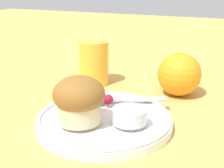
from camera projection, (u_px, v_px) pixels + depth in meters
name	position (u px, v px, depth m)	size (l,w,h in m)	color
ground_plane	(117.00, 123.00, 0.51)	(3.00, 3.00, 0.00)	tan
plate	(104.00, 120.00, 0.50)	(0.22, 0.22, 0.02)	white
muffin	(79.00, 99.00, 0.47)	(0.08, 0.08, 0.07)	beige
cream_ramekin	(130.00, 115.00, 0.47)	(0.05, 0.05, 0.02)	silver
berry_pair	(104.00, 99.00, 0.54)	(0.03, 0.02, 0.02)	maroon
butter_knife	(117.00, 99.00, 0.56)	(0.17, 0.08, 0.00)	#B7B7BC
orange_fruit	(179.00, 74.00, 0.63)	(0.09, 0.09, 0.09)	orange
juice_glass	(94.00, 63.00, 0.69)	(0.07, 0.07, 0.10)	gold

